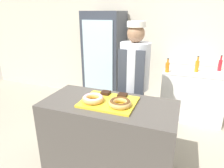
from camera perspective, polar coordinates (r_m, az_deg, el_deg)
wall_back at (r=4.00m, az=10.53°, el=13.27°), size 8.00×0.06×2.70m
display_counter at (r=2.34m, az=-0.89°, el=-15.27°), size 1.43×0.68×0.88m
serving_tray at (r=2.11m, az=-0.95°, el=-5.16°), size 0.57×0.44×0.02m
donut_light_glaze at (r=2.09m, az=-5.43°, el=-4.12°), size 0.23×0.23×0.06m
donut_chocolate_glaze at (r=1.99m, az=2.30°, el=-5.35°), size 0.23×0.23×0.06m
brownie_back_left at (r=2.27m, az=-1.83°, el=-2.53°), size 0.09×0.09×0.03m
brownie_back_right at (r=2.21m, az=2.99°, el=-3.22°), size 0.09×0.09×0.03m
baker_person at (r=2.70m, az=6.26°, el=0.19°), size 0.39×0.39×1.69m
beverage_fridge at (r=3.91m, az=-2.05°, el=6.80°), size 0.68×0.66×1.81m
chest_freezer at (r=3.78m, az=21.74°, el=-2.66°), size 0.99×0.66×0.86m
bottle_red at (r=3.80m, az=28.48°, el=4.82°), size 0.06×0.06×0.26m
bottle_orange at (r=3.57m, az=23.12°, el=4.81°), size 0.06×0.06×0.26m
bottle_orange_b at (r=3.39m, az=15.54°, el=4.74°), size 0.06×0.06×0.23m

